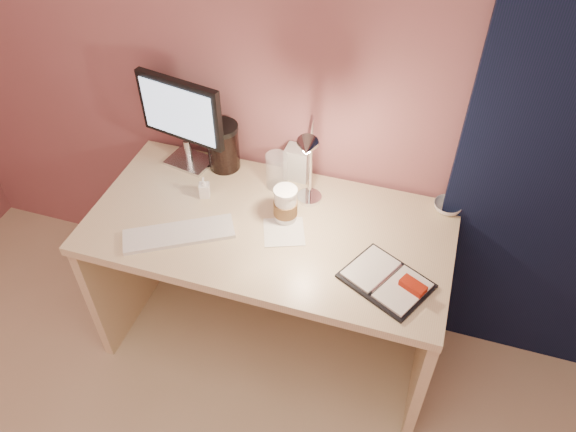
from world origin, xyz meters
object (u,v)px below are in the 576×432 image
(bowl, at_px, (448,207))
(dark_jar, at_px, (223,149))
(keyboard, at_px, (179,234))
(product_box, at_px, (298,163))
(planner, at_px, (388,281))
(coffee_cup, at_px, (285,205))
(clear_cup, at_px, (277,171))
(monitor, at_px, (183,115))
(desk, at_px, (276,251))
(lotion_bottle, at_px, (204,187))
(desk_lamp, at_px, (298,162))

(bowl, relative_size, dark_jar, 0.60)
(keyboard, distance_m, product_box, 0.57)
(planner, relative_size, coffee_cup, 2.36)
(planner, distance_m, clear_cup, 0.66)
(planner, relative_size, clear_cup, 2.28)
(coffee_cup, bearing_deg, monitor, 157.60)
(clear_cup, height_order, dark_jar, dark_jar)
(desk, height_order, lotion_bottle, lotion_bottle)
(keyboard, relative_size, product_box, 2.80)
(planner, relative_size, bowl, 3.14)
(planner, xyz_separation_m, product_box, (-0.47, 0.46, 0.06))
(clear_cup, height_order, desk_lamp, desk_lamp)
(desk, height_order, dark_jar, dark_jar)
(coffee_cup, height_order, desk_lamp, desk_lamp)
(bowl, height_order, desk_lamp, desk_lamp)
(bowl, height_order, lotion_bottle, lotion_bottle)
(dark_jar, bearing_deg, clear_cup, -11.97)
(coffee_cup, height_order, product_box, coffee_cup)
(desk, distance_m, coffee_cup, 0.30)
(clear_cup, relative_size, bowl, 1.38)
(keyboard, xyz_separation_m, desk_lamp, (0.39, 0.24, 0.26))
(keyboard, height_order, planner, planner)
(monitor, xyz_separation_m, dark_jar, (0.16, 0.02, -0.15))
(desk, distance_m, keyboard, 0.45)
(monitor, height_order, product_box, monitor)
(dark_jar, height_order, desk_lamp, desk_lamp)
(desk, relative_size, bowl, 12.48)
(bowl, bearing_deg, keyboard, -154.68)
(desk_lamp, bearing_deg, planner, -40.00)
(dark_jar, bearing_deg, product_box, 4.80)
(clear_cup, xyz_separation_m, product_box, (0.06, 0.08, -0.00))
(product_box, bearing_deg, desk, -93.57)
(desk, distance_m, bowl, 0.72)
(desk_lamp, bearing_deg, clear_cup, 121.97)
(monitor, xyz_separation_m, desk_lamp, (0.54, -0.17, 0.02))
(lotion_bottle, bearing_deg, desk_lamp, 0.71)
(monitor, bearing_deg, planner, -12.30)
(planner, relative_size, product_box, 2.39)
(monitor, bearing_deg, keyboard, -59.38)
(desk_lamp, bearing_deg, product_box, 96.34)
(monitor, bearing_deg, desk, -11.31)
(keyboard, xyz_separation_m, dark_jar, (0.01, 0.44, 0.09))
(desk, distance_m, planner, 0.59)
(lotion_bottle, bearing_deg, desk, -1.17)
(keyboard, bearing_deg, bowl, -4.93)
(desk, relative_size, product_box, 9.49)
(monitor, height_order, planner, monitor)
(coffee_cup, distance_m, dark_jar, 0.42)
(clear_cup, bearing_deg, keyboard, -123.90)
(lotion_bottle, xyz_separation_m, dark_jar, (0.00, 0.20, 0.05))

